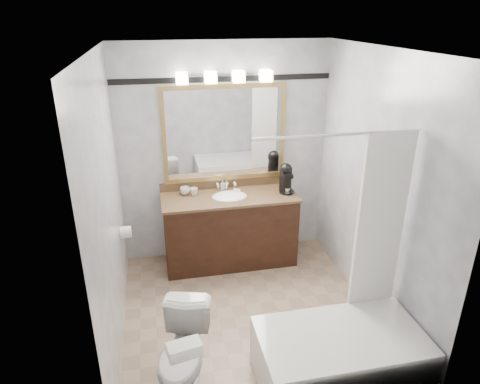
# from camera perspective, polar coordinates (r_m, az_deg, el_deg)

# --- Properties ---
(room) EXTENTS (2.42, 2.62, 2.52)m
(room) POSITION_cam_1_polar(r_m,az_deg,el_deg) (3.74, 1.35, -1.01)
(room) COLOR gray
(room) RESTS_ON ground
(vanity) EXTENTS (1.53, 0.58, 0.97)m
(vanity) POSITION_cam_1_polar(r_m,az_deg,el_deg) (4.99, -1.38, -4.82)
(vanity) COLOR black
(vanity) RESTS_ON ground
(mirror) EXTENTS (1.40, 0.04, 1.10)m
(mirror) POSITION_cam_1_polar(r_m,az_deg,el_deg) (4.85, -2.07, 7.78)
(mirror) COLOR #AC8B4D
(mirror) RESTS_ON room
(vanity_light_bar) EXTENTS (1.02, 0.14, 0.12)m
(vanity_light_bar) POSITION_cam_1_polar(r_m,az_deg,el_deg) (4.67, -2.07, 15.13)
(vanity_light_bar) COLOR silver
(vanity_light_bar) RESTS_ON room
(accent_stripe) EXTENTS (2.40, 0.01, 0.06)m
(accent_stripe) POSITION_cam_1_polar(r_m,az_deg,el_deg) (4.73, -2.20, 14.83)
(accent_stripe) COLOR black
(accent_stripe) RESTS_ON room
(bathtub) EXTENTS (1.30, 0.75, 1.96)m
(bathtub) POSITION_cam_1_polar(r_m,az_deg,el_deg) (3.73, 13.40, -19.73)
(bathtub) COLOR white
(bathtub) RESTS_ON ground
(tp_roll) EXTENTS (0.11, 0.12, 0.12)m
(tp_roll) POSITION_cam_1_polar(r_m,az_deg,el_deg) (4.51, -15.01, -5.19)
(tp_roll) COLOR white
(tp_roll) RESTS_ON room
(toilet) EXTENTS (0.54, 0.74, 0.68)m
(toilet) POSITION_cam_1_polar(r_m,az_deg,el_deg) (3.54, -7.61, -20.69)
(toilet) COLOR white
(toilet) RESTS_ON ground
(tissue_box) EXTENTS (0.24, 0.16, 0.09)m
(tissue_box) POSITION_cam_1_polar(r_m,az_deg,el_deg) (3.01, -7.41, -20.09)
(tissue_box) COLOR white
(tissue_box) RESTS_ON toilet
(coffee_maker) EXTENTS (0.17, 0.22, 0.34)m
(coffee_maker) POSITION_cam_1_polar(r_m,az_deg,el_deg) (4.91, 6.11, 1.99)
(coffee_maker) COLOR black
(coffee_maker) RESTS_ON vanity
(cup_left) EXTENTS (0.12, 0.12, 0.09)m
(cup_left) POSITION_cam_1_polar(r_m,az_deg,el_deg) (4.88, -7.33, 0.16)
(cup_left) COLOR white
(cup_left) RESTS_ON vanity
(cup_right) EXTENTS (0.10, 0.10, 0.08)m
(cup_right) POSITION_cam_1_polar(r_m,az_deg,el_deg) (4.85, -6.15, 0.06)
(cup_right) COLOR white
(cup_right) RESTS_ON vanity
(soap_bottle_a) EXTENTS (0.06, 0.06, 0.10)m
(soap_bottle_a) POSITION_cam_1_polar(r_m,az_deg,el_deg) (4.98, -2.32, 0.95)
(soap_bottle_a) COLOR white
(soap_bottle_a) RESTS_ON vanity
(soap_bar) EXTENTS (0.09, 0.07, 0.02)m
(soap_bar) POSITION_cam_1_polar(r_m,az_deg,el_deg) (4.93, -0.44, 0.23)
(soap_bar) COLOR beige
(soap_bar) RESTS_ON vanity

